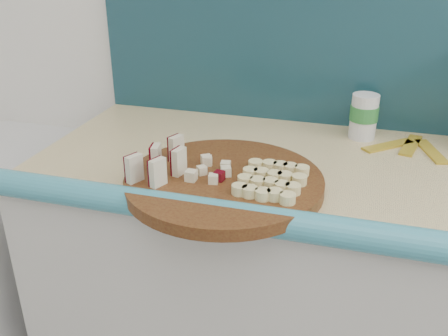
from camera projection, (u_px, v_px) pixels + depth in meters
name	position (u px, v px, depth m)	size (l,w,h in m)	color
cutting_board	(224.00, 182.00, 1.07)	(0.43, 0.43, 0.03)	#401B0D
apple_wedges	(160.00, 161.00, 1.07)	(0.10, 0.17, 0.06)	beige
apple_chunks	(212.00, 170.00, 1.07)	(0.06, 0.07, 0.02)	beige
banana_slices	(272.00, 180.00, 1.03)	(0.14, 0.17, 0.02)	#EAD98F
canister	(364.00, 115.00, 1.32)	(0.07, 0.07, 0.12)	silver
banana_peel	(410.00, 147.00, 1.27)	(0.21, 0.18, 0.01)	gold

